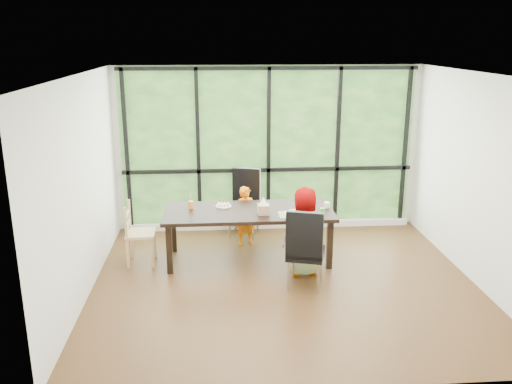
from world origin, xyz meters
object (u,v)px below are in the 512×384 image
white_mug (327,205)px  dining_table (249,235)px  chair_end_beech (141,233)px  chair_window_leather (244,203)px  child_older (304,232)px  plate_near (294,213)px  green_cup (322,212)px  orange_cup (191,205)px  tissue_box (263,209)px  plate_far (223,206)px  child_toddler (246,216)px  chair_interior_leather (306,248)px

white_mug → dining_table: bearing=-177.9°
dining_table → chair_end_beech: bearing=-179.4°
chair_window_leather → child_older: 1.72m
dining_table → child_older: size_ratio=1.97×
plate_near → green_cup: size_ratio=2.56×
child_older → orange_cup: child_older is taller
chair_window_leather → tissue_box: chair_window_leather is taller
child_older → chair_end_beech: bearing=-19.3°
child_older → tissue_box: bearing=-42.3°
dining_table → child_older: 0.93m
chair_end_beech → plate_far: chair_end_beech is taller
chair_window_leather → orange_cup: (-0.81, -0.85, 0.26)m
green_cup → tissue_box: bearing=170.9°
dining_table → chair_end_beech: size_ratio=2.68×
plate_far → orange_cup: (-0.47, -0.05, 0.05)m
plate_far → plate_near: bearing=-22.4°
child_older → plate_near: child_older is taller
green_cup → white_mug: 0.37m
plate_far → white_mug: white_mug is taller
chair_end_beech → tissue_box: chair_end_beech is taller
child_toddler → plate_near: (0.63, -0.79, 0.29)m
chair_window_leather → child_toddler: (0.01, -0.41, -0.07)m
plate_near → white_mug: size_ratio=3.32×
chair_end_beech → child_toddler: child_toddler is taller
dining_table → child_toddler: size_ratio=2.58×
chair_end_beech → tissue_box: bearing=-95.8°
green_cup → white_mug: size_ratio=1.30×
chair_end_beech → plate_far: bearing=-79.8°
orange_cup → chair_interior_leather: bearing=-36.2°
child_toddler → dining_table: bearing=-111.8°
chair_interior_leather → chair_end_beech: bearing=-6.4°
plate_far → white_mug: (1.49, -0.17, 0.03)m
plate_near → tissue_box: tissue_box is taller
chair_window_leather → green_cup: bearing=-36.4°
dining_table → child_toddler: bearing=90.0°
plate_far → chair_interior_leather: bearing=-48.1°
chair_window_leather → chair_interior_leather: same height
chair_end_beech → child_older: (2.24, -0.54, 0.16)m
chair_interior_leather → child_toddler: chair_interior_leather is taller
plate_near → tissue_box: size_ratio=1.73×
chair_end_beech → plate_far: size_ratio=3.93×
chair_end_beech → orange_cup: bearing=-77.0°
tissue_box → chair_interior_leather: bearing=-58.0°
chair_interior_leather → chair_end_beech: (-2.20, 0.92, -0.09)m
dining_table → child_toddler: child_toddler is taller
child_toddler → tissue_box: (0.20, -0.77, 0.35)m
plate_far → tissue_box: size_ratio=1.43×
orange_cup → green_cup: 1.88m
chair_interior_leather → plate_near: bearing=-70.0°
chair_window_leather → green_cup: chair_window_leather is taller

